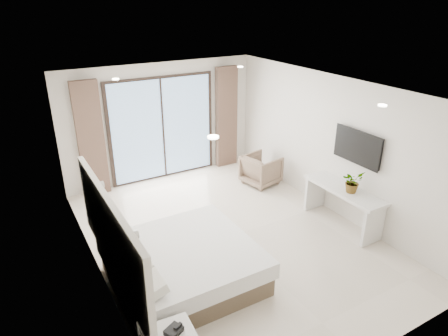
{
  "coord_description": "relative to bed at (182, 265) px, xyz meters",
  "views": [
    {
      "loc": [
        -3.18,
        -5.29,
        4.05
      ],
      "look_at": [
        0.1,
        0.4,
        1.19
      ],
      "focal_mm": 32.0,
      "sensor_mm": 36.0,
      "label": 1
    }
  ],
  "objects": [
    {
      "name": "bed",
      "position": [
        0.0,
        0.0,
        0.0
      ],
      "size": [
        2.09,
        1.99,
        0.72
      ],
      "color": "brown",
      "rests_on": "ground"
    },
    {
      "name": "ground",
      "position": [
        1.26,
        0.7,
        -0.31
      ],
      "size": [
        6.2,
        6.2,
        0.0
      ],
      "primitive_type": "plane",
      "color": "beige",
      "rests_on": "ground"
    },
    {
      "name": "room_shell",
      "position": [
        1.06,
        1.37,
        1.27
      ],
      "size": [
        4.62,
        6.22,
        2.72
      ],
      "color": "silver",
      "rests_on": "ground"
    },
    {
      "name": "phone",
      "position": [
        -0.71,
        -1.35,
        0.25
      ],
      "size": [
        0.24,
        0.22,
        0.06
      ],
      "primitive_type": "cube",
      "rotation": [
        0.0,
        0.0,
        0.43
      ],
      "color": "black",
      "rests_on": "nightstand"
    },
    {
      "name": "console_desk",
      "position": [
        3.3,
        0.01,
        0.26
      ],
      "size": [
        0.52,
        1.65,
        0.77
      ],
      "color": "silver",
      "rests_on": "ground"
    },
    {
      "name": "armchair",
      "position": [
        3.02,
        2.27,
        0.07
      ],
      "size": [
        0.82,
        0.86,
        0.76
      ],
      "primitive_type": "imported",
      "rotation": [
        0.0,
        0.0,
        1.77
      ],
      "color": "#886959",
      "rests_on": "ground"
    },
    {
      "name": "plant",
      "position": [
        3.3,
        -0.15,
        0.62
      ],
      "size": [
        0.39,
        0.42,
        0.32
      ],
      "primitive_type": "imported",
      "rotation": [
        0.0,
        0.0,
        0.05
      ],
      "color": "#33662D",
      "rests_on": "console_desk"
    }
  ]
}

